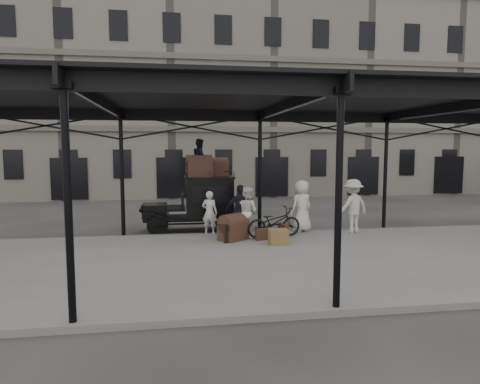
{
  "coord_description": "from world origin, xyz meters",
  "views": [
    {
      "loc": [
        -3.12,
        -13.63,
        3.28
      ],
      "look_at": [
        -0.81,
        1.6,
        1.7
      ],
      "focal_mm": 32.0,
      "sensor_mm": 36.0,
      "label": 1
    }
  ],
  "objects_px": {
    "bicycle": "(274,222)",
    "steamer_trunk_roof_near": "(199,168)",
    "porter_left": "(210,212)",
    "porter_official": "(241,211)",
    "steamer_trunk_platform": "(234,229)",
    "taxi": "(201,201)"
  },
  "relations": [
    {
      "from": "taxi",
      "to": "steamer_trunk_platform",
      "type": "relative_size",
      "value": 3.53
    },
    {
      "from": "taxi",
      "to": "bicycle",
      "type": "distance_m",
      "value": 3.34
    },
    {
      "from": "taxi",
      "to": "bicycle",
      "type": "xyz_separation_m",
      "value": [
        2.43,
        -2.22,
        -0.52
      ]
    },
    {
      "from": "steamer_trunk_platform",
      "to": "porter_official",
      "type": "bearing_deg",
      "value": 9.99
    },
    {
      "from": "porter_left",
      "to": "porter_official",
      "type": "height_order",
      "value": "porter_official"
    },
    {
      "from": "porter_official",
      "to": "steamer_trunk_platform",
      "type": "bearing_deg",
      "value": 57.83
    },
    {
      "from": "taxi",
      "to": "steamer_trunk_platform",
      "type": "distance_m",
      "value": 2.71
    },
    {
      "from": "steamer_trunk_roof_near",
      "to": "porter_left",
      "type": "bearing_deg",
      "value": -81.37
    },
    {
      "from": "taxi",
      "to": "porter_left",
      "type": "xyz_separation_m",
      "value": [
        0.23,
        -1.33,
        -0.26
      ]
    },
    {
      "from": "bicycle",
      "to": "steamer_trunk_roof_near",
      "type": "height_order",
      "value": "steamer_trunk_roof_near"
    },
    {
      "from": "taxi",
      "to": "steamer_trunk_roof_near",
      "type": "relative_size",
      "value": 3.79
    },
    {
      "from": "steamer_trunk_roof_near",
      "to": "steamer_trunk_platform",
      "type": "height_order",
      "value": "steamer_trunk_roof_near"
    },
    {
      "from": "porter_left",
      "to": "porter_official",
      "type": "relative_size",
      "value": 0.85
    },
    {
      "from": "porter_left",
      "to": "steamer_trunk_roof_near",
      "type": "height_order",
      "value": "steamer_trunk_roof_near"
    },
    {
      "from": "porter_official",
      "to": "steamer_trunk_platform",
      "type": "relative_size",
      "value": 1.8
    },
    {
      "from": "taxi",
      "to": "steamer_trunk_platform",
      "type": "xyz_separation_m",
      "value": [
        0.97,
        -2.44,
        -0.67
      ]
    },
    {
      "from": "steamer_trunk_platform",
      "to": "steamer_trunk_roof_near",
      "type": "bearing_deg",
      "value": 74.86
    },
    {
      "from": "bicycle",
      "to": "steamer_trunk_platform",
      "type": "xyz_separation_m",
      "value": [
        -1.46,
        -0.22,
        -0.15
      ]
    },
    {
      "from": "porter_official",
      "to": "steamer_trunk_platform",
      "type": "distance_m",
      "value": 0.72
    },
    {
      "from": "porter_left",
      "to": "steamer_trunk_roof_near",
      "type": "xyz_separation_m",
      "value": [
        -0.31,
        1.08,
        1.59
      ]
    },
    {
      "from": "porter_left",
      "to": "porter_official",
      "type": "bearing_deg",
      "value": 165.38
    },
    {
      "from": "taxi",
      "to": "porter_left",
      "type": "height_order",
      "value": "taxi"
    }
  ]
}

